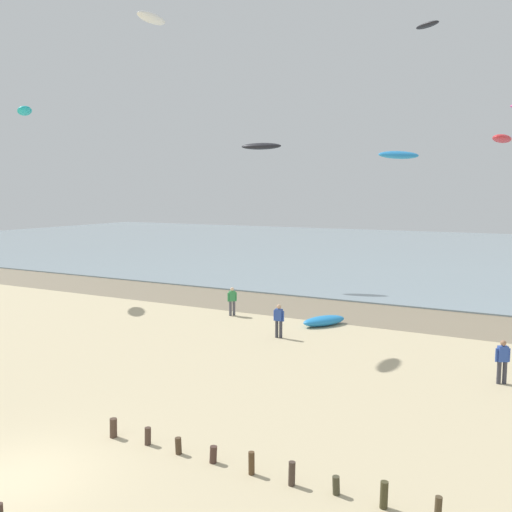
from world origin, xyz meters
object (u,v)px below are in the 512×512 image
object	(u,v)px
person_mid_beach	(232,300)
kite_aloft_11	(25,111)
kite_aloft_1	(261,146)
person_nearest_camera	(502,360)
grounded_kite	(324,321)
kite_aloft_5	(399,155)
kite_aloft_2	(502,139)
kite_aloft_9	(151,18)
person_right_flank	(279,320)
kite_aloft_4	(427,25)

from	to	relation	value
person_mid_beach	kite_aloft_11	size ratio (longest dim) A/B	0.60
kite_aloft_1	person_nearest_camera	bearing A→B (deg)	125.65
person_nearest_camera	grounded_kite	bearing A→B (deg)	149.31
kite_aloft_5	person_nearest_camera	bearing A→B (deg)	105.70
kite_aloft_2	kite_aloft_9	distance (m)	23.64
grounded_kite	kite_aloft_9	world-z (taller)	kite_aloft_9
kite_aloft_11	person_right_flank	bearing A→B (deg)	-137.75
person_mid_beach	grounded_kite	bearing A→B (deg)	2.38
grounded_kite	kite_aloft_11	world-z (taller)	kite_aloft_11
kite_aloft_5	person_mid_beach	bearing A→B (deg)	-57.66
kite_aloft_9	kite_aloft_11	world-z (taller)	kite_aloft_9
person_right_flank	kite_aloft_2	bearing A→B (deg)	61.42
person_nearest_camera	person_right_flank	xyz separation A→B (m)	(-10.43, 2.06, 0.00)
kite_aloft_5	kite_aloft_11	bearing A→B (deg)	-48.16
person_nearest_camera	kite_aloft_9	bearing A→B (deg)	174.07
kite_aloft_2	kite_aloft_5	distance (m)	15.73
kite_aloft_9	person_mid_beach	bearing A→B (deg)	-38.28
person_right_flank	kite_aloft_5	world-z (taller)	kite_aloft_5
kite_aloft_1	kite_aloft_2	bearing A→B (deg)	173.67
kite_aloft_1	kite_aloft_5	bearing A→B (deg)	122.62
kite_aloft_1	kite_aloft_4	world-z (taller)	kite_aloft_4
person_nearest_camera	kite_aloft_5	bearing A→B (deg)	149.74
kite_aloft_5	person_right_flank	bearing A→B (deg)	-36.22
person_nearest_camera	kite_aloft_5	size ratio (longest dim) A/B	0.84
person_nearest_camera	kite_aloft_9	size ratio (longest dim) A/B	0.78
kite_aloft_11	kite_aloft_9	bearing A→B (deg)	-142.49
grounded_kite	kite_aloft_5	bearing A→B (deg)	91.52
grounded_kite	kite_aloft_1	size ratio (longest dim) A/B	0.86
kite_aloft_2	kite_aloft_4	size ratio (longest dim) A/B	1.78
person_mid_beach	grounded_kite	distance (m)	5.76
kite_aloft_9	kite_aloft_4	bearing A→B (deg)	-41.16
kite_aloft_5	kite_aloft_1	bearing A→B (deg)	-87.64
person_nearest_camera	kite_aloft_11	size ratio (longest dim) A/B	0.60
person_right_flank	person_mid_beach	bearing A→B (deg)	144.92
person_nearest_camera	person_right_flank	bearing A→B (deg)	168.82
person_nearest_camera	person_right_flank	distance (m)	10.63
person_right_flank	kite_aloft_1	world-z (taller)	kite_aloft_1
person_mid_beach	kite_aloft_4	bearing A→B (deg)	46.44
person_nearest_camera	kite_aloft_9	world-z (taller)	kite_aloft_9
person_nearest_camera	grounded_kite	distance (m)	10.86
grounded_kite	kite_aloft_4	xyz separation A→B (m)	(3.21, 9.15, 17.56)
kite_aloft_2	kite_aloft_5	xyz separation A→B (m)	(-3.16, -15.29, -1.88)
person_right_flank	kite_aloft_11	bearing A→B (deg)	172.72
kite_aloft_9	kite_aloft_11	size ratio (longest dim) A/B	0.77
person_mid_beach	person_right_flank	bearing A→B (deg)	-35.08
kite_aloft_4	person_nearest_camera	bearing A→B (deg)	-35.41
person_right_flank	grounded_kite	size ratio (longest dim) A/B	0.64
kite_aloft_11	person_nearest_camera	bearing A→B (deg)	-139.05
person_nearest_camera	grounded_kite	xyz separation A→B (m)	(-9.32, 5.54, -0.65)
grounded_kite	kite_aloft_5	distance (m)	10.15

